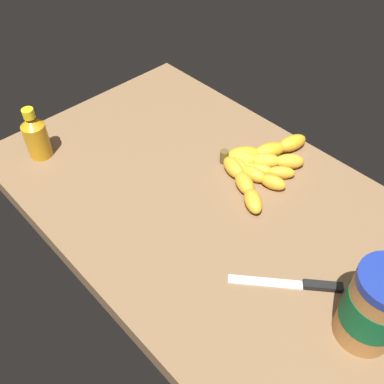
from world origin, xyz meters
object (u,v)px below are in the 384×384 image
Objects in this scene: peanut_butter_jar at (375,307)px; butter_knife at (295,284)px; honey_bottle at (36,136)px; banana_bunch at (259,165)px.

butter_knife is (12.88, 0.94, -7.53)cm from peanut_butter_jar.
butter_knife is at bearing 4.17° from peanut_butter_jar.
peanut_butter_jar is 1.24× the size of honey_bottle.
banana_bunch is 30.56cm from butter_knife.
peanut_butter_jar reaches higher than honey_bottle.
banana_bunch is at bearing -25.04° from peanut_butter_jar.
honey_bottle is 0.78× the size of butter_knife.
peanut_butter_jar is 0.96× the size of butter_knife.
peanut_butter_jar is 14.96cm from butter_knife.
peanut_butter_jar is at bearing 154.96° from banana_bunch.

